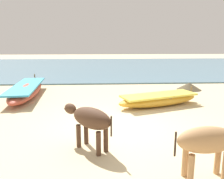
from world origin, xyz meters
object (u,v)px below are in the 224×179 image
object	(u,v)px
fishing_boat_1	(26,90)
cow_adult_dark	(90,119)
cow_second_adult_tan	(210,142)
fishing_boat_3	(159,99)

from	to	relation	value
fishing_boat_1	cow_adult_dark	world-z (taller)	cow_adult_dark
fishing_boat_1	cow_second_adult_tan	xyz separation A→B (m)	(5.34, -6.72, 0.43)
cow_adult_dark	cow_second_adult_tan	size ratio (longest dim) A/B	0.84
cow_second_adult_tan	fishing_boat_1	bearing A→B (deg)	124.84
fishing_boat_3	cow_adult_dark	size ratio (longest dim) A/B	2.72
fishing_boat_1	cow_adult_dark	bearing A→B (deg)	-155.32
fishing_boat_3	fishing_boat_1	bearing A→B (deg)	142.72
fishing_boat_1	fishing_boat_3	xyz separation A→B (m)	(5.70, -1.88, -0.04)
fishing_boat_1	cow_second_adult_tan	size ratio (longest dim) A/B	3.16
cow_second_adult_tan	fishing_boat_3	bearing A→B (deg)	82.04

